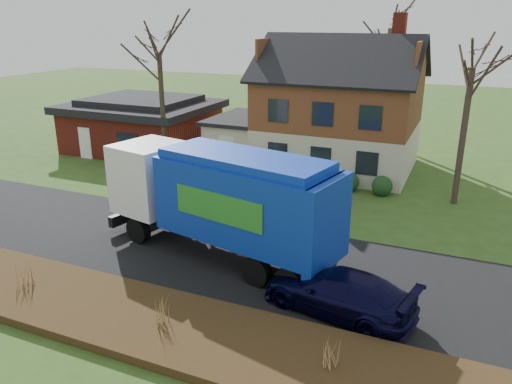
% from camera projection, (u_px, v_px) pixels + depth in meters
% --- Properties ---
extents(ground, '(120.00, 120.00, 0.00)m').
position_uv_depth(ground, '(201.00, 250.00, 20.43)').
color(ground, '#334C19').
rests_on(ground, ground).
extents(road, '(80.00, 7.00, 0.02)m').
position_uv_depth(road, '(201.00, 249.00, 20.43)').
color(road, black).
rests_on(road, ground).
extents(mulch_verge, '(80.00, 3.50, 0.30)m').
position_uv_depth(mulch_verge, '(118.00, 313.00, 15.80)').
color(mulch_verge, '#312010').
rests_on(mulch_verge, ground).
extents(main_house, '(12.95, 8.95, 9.26)m').
position_uv_depth(main_house, '(331.00, 103.00, 30.58)').
color(main_house, beige).
rests_on(main_house, ground).
extents(ranch_house, '(9.80, 8.20, 3.70)m').
position_uv_depth(ranch_house, '(143.00, 124.00, 35.59)').
color(ranch_house, maroon).
rests_on(ranch_house, ground).
extents(garbage_truck, '(10.46, 4.79, 4.33)m').
position_uv_depth(garbage_truck, '(222.00, 197.00, 19.12)').
color(garbage_truck, black).
rests_on(garbage_truck, ground).
extents(silver_sedan, '(4.78, 2.26, 1.51)m').
position_uv_depth(silver_sedan, '(159.00, 189.00, 25.29)').
color(silver_sedan, '#A6AAAE').
rests_on(silver_sedan, ground).
extents(navy_wagon, '(5.30, 3.01, 1.45)m').
position_uv_depth(navy_wagon, '(338.00, 292.00, 15.91)').
color(navy_wagon, black).
rests_on(navy_wagon, ground).
extents(tree_front_west, '(3.31, 3.31, 9.84)m').
position_uv_depth(tree_front_west, '(158.00, 34.00, 28.52)').
color(tree_front_west, '#382D21').
rests_on(tree_front_west, ground).
extents(tree_front_east, '(3.49, 3.49, 9.68)m').
position_uv_depth(tree_front_east, '(476.00, 43.00, 22.94)').
color(tree_front_east, '#403026').
rests_on(tree_front_east, ground).
extents(tree_back, '(3.55, 3.55, 11.23)m').
position_uv_depth(tree_back, '(392.00, 12.00, 34.88)').
color(tree_back, '#433928').
rests_on(tree_back, ground).
extents(grass_clump_west, '(0.36, 0.30, 0.95)m').
position_uv_depth(grass_clump_west, '(24.00, 274.00, 16.90)').
color(grass_clump_west, '#A27747').
rests_on(grass_clump_west, mulch_verge).
extents(grass_clump_mid, '(0.34, 0.28, 0.94)m').
position_uv_depth(grass_clump_mid, '(164.00, 310.00, 14.83)').
color(grass_clump_mid, olive).
rests_on(grass_clump_mid, mulch_verge).
extents(grass_clump_east, '(0.33, 0.27, 0.82)m').
position_uv_depth(grass_clump_east, '(332.00, 352.00, 13.06)').
color(grass_clump_east, '#AD7D4C').
rests_on(grass_clump_east, mulch_verge).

